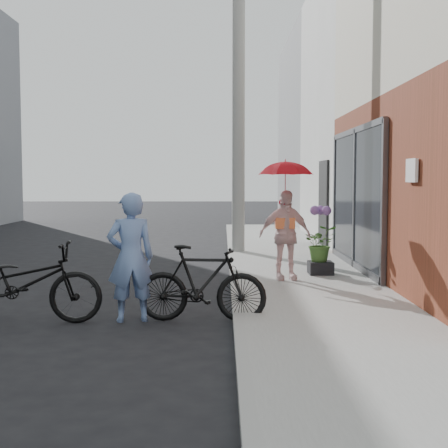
{
  "coord_description": "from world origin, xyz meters",
  "views": [
    {
      "loc": [
        0.76,
        -7.72,
        1.71
      ],
      "look_at": [
        0.78,
        0.73,
        1.1
      ],
      "focal_mm": 50.0,
      "sensor_mm": 36.0,
      "label": 1
    }
  ],
  "objects_px": {
    "kimono_woman": "(285,235)",
    "officer": "(131,257)",
    "bike_left": "(24,283)",
    "bike_right": "(202,284)",
    "utility_pole": "(238,97)",
    "planter": "(320,268)"
  },
  "relations": [
    {
      "from": "kimono_woman",
      "to": "officer",
      "type": "bearing_deg",
      "value": -141.77
    },
    {
      "from": "bike_left",
      "to": "bike_right",
      "type": "height_order",
      "value": "bike_left"
    },
    {
      "from": "utility_pole",
      "to": "officer",
      "type": "height_order",
      "value": "utility_pole"
    },
    {
      "from": "utility_pole",
      "to": "planter",
      "type": "bearing_deg",
      "value": -68.82
    },
    {
      "from": "bike_right",
      "to": "bike_left",
      "type": "bearing_deg",
      "value": 97.44
    },
    {
      "from": "bike_left",
      "to": "bike_right",
      "type": "xyz_separation_m",
      "value": [
        2.1,
        0.09,
        -0.02
      ]
    },
    {
      "from": "officer",
      "to": "bike_right",
      "type": "height_order",
      "value": "officer"
    },
    {
      "from": "kimono_woman",
      "to": "planter",
      "type": "distance_m",
      "value": 1.06
    },
    {
      "from": "bike_right",
      "to": "kimono_woman",
      "type": "height_order",
      "value": "kimono_woman"
    },
    {
      "from": "utility_pole",
      "to": "kimono_woman",
      "type": "bearing_deg",
      "value": -80.72
    },
    {
      "from": "officer",
      "to": "planter",
      "type": "height_order",
      "value": "officer"
    },
    {
      "from": "utility_pole",
      "to": "officer",
      "type": "xyz_separation_m",
      "value": [
        -1.44,
        -6.31,
        -2.72
      ]
    },
    {
      "from": "utility_pole",
      "to": "officer",
      "type": "bearing_deg",
      "value": -102.88
    },
    {
      "from": "bike_left",
      "to": "utility_pole",
      "type": "bearing_deg",
      "value": -26.54
    },
    {
      "from": "officer",
      "to": "planter",
      "type": "xyz_separation_m",
      "value": [
        2.74,
        2.96,
        -0.55
      ]
    },
    {
      "from": "bike_right",
      "to": "planter",
      "type": "bearing_deg",
      "value": -27.36
    },
    {
      "from": "utility_pole",
      "to": "kimono_woman",
      "type": "relative_size",
      "value": 4.93
    },
    {
      "from": "bike_left",
      "to": "kimono_woman",
      "type": "relative_size",
      "value": 1.3
    },
    {
      "from": "bike_left",
      "to": "planter",
      "type": "distance_m",
      "value": 5.05
    },
    {
      "from": "utility_pole",
      "to": "officer",
      "type": "distance_m",
      "value": 7.02
    },
    {
      "from": "utility_pole",
      "to": "bike_left",
      "type": "distance_m",
      "value": 7.6
    },
    {
      "from": "officer",
      "to": "planter",
      "type": "distance_m",
      "value": 4.07
    }
  ]
}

